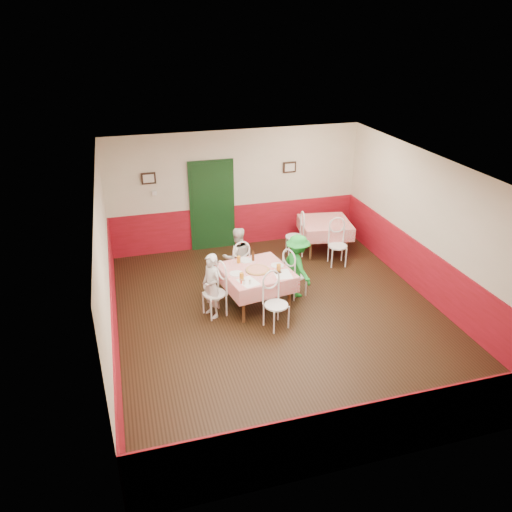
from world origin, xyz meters
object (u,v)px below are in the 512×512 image
object	(u,v)px
glass_a	(242,277)
glass_b	(279,268)
glass_c	(239,260)
diner_left	(211,286)
chair_near	(276,305)
beer_bottle	(253,256)
diner_right	(297,266)
pizza	(257,270)
chair_right	(295,275)
chair_far	(238,266)
wallet	(278,272)
chair_second_b	(338,246)
second_table	(324,236)
diner_far	(237,257)
chair_second_a	(295,237)
main_table	(256,288)
chair_left	(214,294)

from	to	relation	value
glass_a	glass_b	bearing A→B (deg)	11.12
glass_c	diner_left	distance (m)	0.86
chair_near	beer_bottle	bearing A→B (deg)	75.92
glass_c	diner_right	distance (m)	1.17
chair_near	pizza	xyz separation A→B (m)	(-0.12, 0.81, 0.32)
chair_right	chair_far	distance (m)	1.20
glass_b	wallet	distance (m)	0.08
chair_second_b	diner_right	bearing A→B (deg)	-133.25
pizza	wallet	xyz separation A→B (m)	(0.34, -0.19, -0.00)
second_table	chair_far	xyz separation A→B (m)	(-2.38, -1.10, 0.08)
wallet	second_table	bearing A→B (deg)	39.89
diner_far	diner_left	bearing A→B (deg)	52.35
pizza	chair_near	bearing A→B (deg)	-81.81
chair_second_a	glass_b	size ratio (longest dim) A/B	6.19
chair_right	glass_a	distance (m)	1.34
chair_second_a	glass_a	distance (m)	2.95
main_table	chair_second_a	bearing A→B (deg)	52.53
chair_far	glass_c	distance (m)	0.60
main_table	diner_left	world-z (taller)	diner_left
chair_left	main_table	bearing A→B (deg)	83.08
chair_near	diner_far	distance (m)	1.76
glass_a	beer_bottle	distance (m)	0.84
chair_right	beer_bottle	bearing A→B (deg)	48.32
chair_near	diner_right	xyz separation A→B (m)	(0.75, 0.98, 0.20)
chair_right	glass_c	size ratio (longest dim) A/B	6.55
chair_second_a	diner_far	xyz separation A→B (m)	(-1.63, -1.06, 0.19)
chair_near	glass_a	size ratio (longest dim) A/B	6.14
glass_c	chair_near	bearing A→B (deg)	-72.89
diner_far	glass_c	bearing A→B (deg)	77.17
chair_right	chair_left	bearing A→B (deg)	76.07
main_table	diner_left	xyz separation A→B (m)	(-0.89, -0.14, 0.25)
wallet	pizza	bearing A→B (deg)	141.58
chair_second_a	glass_c	distance (m)	2.36
chair_right	chair_far	xyz separation A→B (m)	(-0.97, 0.70, 0.00)
chair_near	glass_c	size ratio (longest dim) A/B	6.55
chair_left	wallet	xyz separation A→B (m)	(1.20, -0.09, 0.32)
pizza	glass_c	bearing A→B (deg)	121.95
wallet	diner_left	xyz separation A→B (m)	(-1.25, 0.08, -0.15)
chair_far	glass_a	distance (m)	1.25
chair_far	pizza	world-z (taller)	chair_far
main_table	chair_second_a	size ratio (longest dim) A/B	1.36
chair_second_b	glass_a	world-z (taller)	glass_a
chair_second_a	glass_c	xyz separation A→B (m)	(-1.73, -1.56, 0.38)
beer_bottle	chair_right	bearing A→B (deg)	-18.58
main_table	glass_c	xyz separation A→B (m)	(-0.24, 0.38, 0.45)
pizza	diner_right	bearing A→B (deg)	11.51
main_table	glass_a	xyz separation A→B (m)	(-0.36, -0.33, 0.46)
glass_b	chair_second_a	bearing A→B (deg)	62.61
second_table	chair_near	bearing A→B (deg)	-127.10
second_table	glass_b	size ratio (longest dim) A/B	7.71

